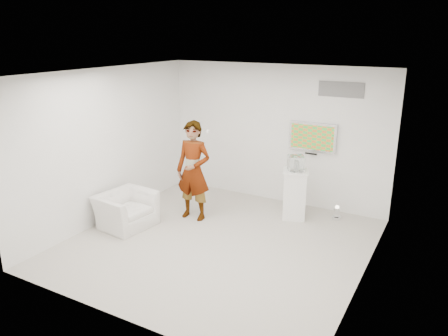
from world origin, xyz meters
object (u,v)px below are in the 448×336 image
(armchair, at_px, (126,210))
(tv, at_px, (313,137))
(person, at_px, (193,171))
(floor_uplight, at_px, (337,213))
(pedestal, at_px, (295,194))

(armchair, bearing_deg, tv, -38.97)
(person, xyz_separation_m, floor_uplight, (2.57, 1.32, -0.86))
(armchair, relative_size, pedestal, 1.02)
(tv, bearing_deg, pedestal, -96.36)
(tv, height_order, armchair, tv)
(pedestal, bearing_deg, tv, 83.64)
(tv, height_order, pedestal, tv)
(pedestal, bearing_deg, floor_uplight, 22.86)
(person, height_order, armchair, person)
(tv, relative_size, pedestal, 0.99)
(pedestal, xyz_separation_m, floor_uplight, (0.79, 0.33, -0.36))
(pedestal, bearing_deg, armchair, -144.19)
(tv, relative_size, floor_uplight, 3.53)
(armchair, bearing_deg, pedestal, -46.89)
(person, distance_m, floor_uplight, 3.01)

